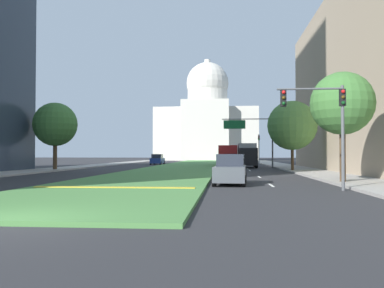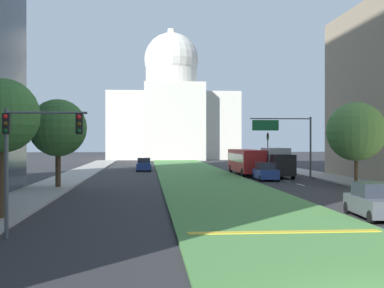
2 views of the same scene
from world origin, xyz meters
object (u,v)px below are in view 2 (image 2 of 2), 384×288
Objects in this scene: traffic_light_near_left at (28,144)px; sedan_midblock at (266,172)px; overhead_guide_sign at (287,134)px; city_bus at (246,160)px; capitol_building at (172,114)px; box_truck_delivery at (277,162)px; sedan_lead_stopped at (374,202)px; traffic_light_far_right at (268,146)px; street_tree_left_near at (2,116)px; sedan_distant at (144,165)px; street_tree_left_mid at (58,128)px; street_tree_right_mid at (356,132)px.

sedan_midblock is at bearing 61.09° from traffic_light_near_left.
city_bus is at bearing 116.60° from overhead_guide_sign.
capitol_building is 4.76× the size of box_truck_delivery.
capitol_building is at bearing 97.13° from box_truck_delivery.
overhead_guide_sign is 1.44× the size of sedan_lead_stopped.
traffic_light_far_right reaches higher than box_truck_delivery.
sedan_lead_stopped is at bearing -94.92° from box_truck_delivery.
sedan_lead_stopped is at bearing -2.30° from street_tree_left_near.
sedan_distant is (-11.88, 43.63, -0.01)m from sedan_lead_stopped.
traffic_light_far_right is at bearing -77.24° from capitol_building.
street_tree_left_mid is 0.67× the size of city_bus.
sedan_distant is (-6.09, -52.88, -9.48)m from capitol_building.
overhead_guide_sign is 22.04m from sedan_distant.
capitol_building is at bearing 102.76° from traffic_light_far_right.
street_tree_right_mid is (3.38, -9.82, 0.06)m from overhead_guide_sign.
sedan_lead_stopped is 1.09× the size of sedan_distant.
capitol_building reaches higher than traffic_light_near_left.
street_tree_left_near reaches higher than traffic_light_near_left.
street_tree_left_mid reaches higher than sedan_midblock.
traffic_light_near_left is 48.02m from sedan_distant.
street_tree_right_mid reaches higher than traffic_light_far_right.
traffic_light_near_left is 34.46m from sedan_midblock.
traffic_light_near_left is at bearing -95.18° from sedan_distant.
street_tree_left_mid reaches higher than traffic_light_far_right.
traffic_light_near_left is at bearing -135.61° from street_tree_right_mid.
street_tree_left_mid is at bearing -156.10° from overhead_guide_sign.
sedan_lead_stopped is 25.95m from sedan_midblock.
traffic_light_far_right is 17.31m from box_truck_delivery.
street_tree_right_mid is at bearing -0.18° from street_tree_left_mid.
sedan_lead_stopped is 1.02× the size of sedan_midblock.
sedan_midblock is at bearing -55.25° from sedan_distant.
street_tree_left_mid is 1.63× the size of sedan_lead_stopped.
sedan_distant is (-17.36, -3.10, -2.49)m from traffic_light_far_right.
street_tree_right_mid reaches higher than city_bus.
capitol_building reaches higher than box_truck_delivery.
street_tree_left_near reaches higher than sedan_lead_stopped.
street_tree_left_mid is at bearing 96.56° from traffic_light_near_left.
street_tree_left_mid reaches higher than overhead_guide_sign.
traffic_light_far_right is 18.90m from overhead_guide_sign.
sedan_distant is at bearing 134.00° from overhead_guide_sign.
street_tree_left_near is 19.04m from sedan_lead_stopped.
capitol_building is 79.47m from street_tree_right_mid.
capitol_building is at bearing 95.32° from city_bus.
overhead_guide_sign is 0.59× the size of city_bus.
city_bus is (18.79, 16.12, -3.24)m from street_tree_left_mid.
traffic_light_far_right is at bearing 83.03° from overhead_guide_sign.
sedan_midblock is 21.52m from sedan_distant.
sedan_midblock is at bearing -87.36° from city_bus.
traffic_light_near_left reaches higher than sedan_lead_stopped.
street_tree_left_mid is (-24.27, -28.46, 1.70)m from traffic_light_far_right.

